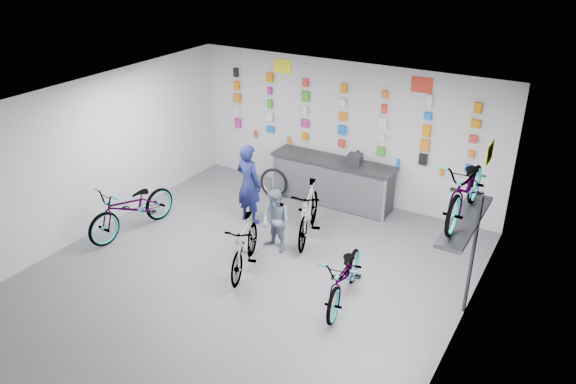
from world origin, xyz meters
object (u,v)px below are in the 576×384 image
Objects in this scene: bike_left at (132,208)px; customer at (276,221)px; counter at (332,182)px; bike_service at (309,212)px; bike_center at (245,245)px; bike_right at (345,276)px; clerk at (249,184)px.

bike_left is 1.65× the size of customer.
counter is 1.59m from bike_service.
customer reaches higher than bike_center.
bike_center reaches higher than bike_right.
customer is at bearing -129.50° from bike_service.
bike_right is 2.11m from bike_service.
bike_center is (2.64, -0.01, -0.04)m from bike_left.
bike_service is at bearing 124.78° from bike_right.
bike_center is 0.85m from customer.
customer is at bearing 146.39° from bike_right.
clerk is 1.28m from customer.
counter is 1.35× the size of bike_left.
bike_left reaches higher than counter.
clerk reaches higher than bike_service.
customer reaches higher than bike_right.
bike_service is at bearing -80.20° from counter.
customer is (-0.02, -2.28, 0.12)m from counter.
bike_service is 1.37m from clerk.
bike_service is at bearing 34.37° from bike_left.
counter is 1.54× the size of bike_right.
bike_service is at bearing 56.50° from bike_center.
clerk reaches higher than bike_right.
counter is 3.12m from bike_center.
customer reaches higher than bike_left.
bike_center is at bearing -122.23° from bike_service.
customer is (1.05, -0.69, -0.23)m from clerk.
customer is at bearing 63.18° from bike_center.
bike_service is at bearing -168.67° from clerk.
counter is 3.53m from bike_right.
counter is at bearing -113.81° from clerk.
clerk is at bearing 49.07° from bike_left.
customer is (-0.29, -0.72, 0.06)m from bike_service.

